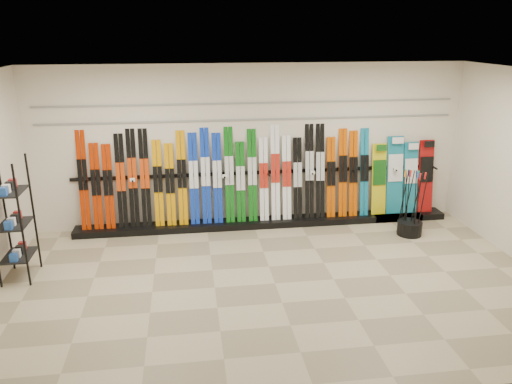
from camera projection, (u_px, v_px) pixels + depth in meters
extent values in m
plane|color=gray|center=(275.00, 283.00, 7.34)|extent=(8.00, 8.00, 0.00)
plane|color=beige|center=(252.00, 146.00, 9.22)|extent=(8.00, 0.00, 8.00)
plane|color=silver|center=(278.00, 75.00, 6.41)|extent=(8.00, 8.00, 0.00)
cube|color=black|center=(266.00, 222.00, 9.49)|extent=(8.00, 0.40, 0.12)
cube|color=#AC2501|center=(83.00, 180.00, 8.84)|extent=(0.17, 0.30, 1.81)
cube|color=#AC2501|center=(96.00, 187.00, 8.89)|extent=(0.17, 0.26, 1.54)
cube|color=#AC2501|center=(108.00, 187.00, 8.92)|extent=(0.17, 0.25, 1.52)
cube|color=black|center=(121.00, 181.00, 8.94)|extent=(0.17, 0.28, 1.69)
cube|color=black|center=(133.00, 178.00, 8.96)|extent=(0.17, 0.30, 1.80)
cube|color=black|center=(145.00, 178.00, 8.99)|extent=(0.17, 0.29, 1.77)
cube|color=orange|center=(158.00, 183.00, 9.04)|extent=(0.17, 0.26, 1.56)
cube|color=orange|center=(170.00, 185.00, 9.07)|extent=(0.17, 0.25, 1.50)
cube|color=orange|center=(182.00, 178.00, 9.08)|extent=(0.17, 0.28, 1.72)
cube|color=#0F32B4|center=(194.00, 179.00, 9.11)|extent=(0.17, 0.28, 1.67)
cube|color=#0F32B4|center=(206.00, 176.00, 9.14)|extent=(0.17, 0.29, 1.76)
cube|color=#0F32B4|center=(217.00, 178.00, 9.17)|extent=(0.17, 0.28, 1.66)
cube|color=#0F6314|center=(229.00, 175.00, 9.19)|extent=(0.17, 0.29, 1.76)
cube|color=#0F6314|center=(241.00, 182.00, 9.24)|extent=(0.17, 0.25, 1.49)
cube|color=#0F6314|center=(252.00, 176.00, 9.26)|extent=(0.17, 0.28, 1.71)
cube|color=white|center=(264.00, 179.00, 9.30)|extent=(0.17, 0.26, 1.55)
cube|color=white|center=(275.00, 173.00, 9.31)|extent=(0.17, 0.30, 1.78)
cube|color=white|center=(287.00, 178.00, 9.36)|extent=(0.17, 0.26, 1.57)
cube|color=black|center=(298.00, 179.00, 9.39)|extent=(0.17, 0.26, 1.53)
cube|color=black|center=(309.00, 170.00, 9.39)|extent=(0.17, 0.30, 1.82)
cube|color=black|center=(320.00, 171.00, 9.42)|extent=(0.17, 0.30, 1.79)
cube|color=#CB4C00|center=(331.00, 177.00, 9.47)|extent=(0.17, 0.25, 1.52)
cube|color=#CB4C00|center=(343.00, 173.00, 9.49)|extent=(0.17, 0.28, 1.67)
cube|color=#CB4C00|center=(353.00, 174.00, 9.52)|extent=(0.17, 0.27, 1.63)
cube|color=#116E91|center=(364.00, 172.00, 9.55)|extent=(0.17, 0.28, 1.67)
cube|color=gold|center=(379.00, 179.00, 9.62)|extent=(0.28, 0.21, 1.37)
cube|color=#14728C|center=(395.00, 175.00, 9.65)|extent=(0.33, 0.23, 1.50)
cube|color=#14728C|center=(410.00, 178.00, 9.71)|extent=(0.28, 0.22, 1.38)
cube|color=#990C0C|center=(426.00, 176.00, 9.75)|extent=(0.29, 0.22, 1.41)
cube|color=black|center=(13.00, 220.00, 7.26)|extent=(0.40, 0.60, 1.83)
cylinder|color=black|center=(409.00, 228.00, 9.05)|extent=(0.44, 0.44, 0.25)
cylinder|color=black|center=(407.00, 202.00, 8.95)|extent=(0.03, 0.04, 1.18)
cylinder|color=black|center=(403.00, 202.00, 8.96)|extent=(0.11, 0.07, 1.18)
cylinder|color=black|center=(406.00, 201.00, 8.99)|extent=(0.13, 0.04, 1.18)
cylinder|color=black|center=(403.00, 201.00, 8.99)|extent=(0.06, 0.03, 1.18)
cylinder|color=black|center=(422.00, 204.00, 8.82)|extent=(0.04, 0.15, 1.17)
cylinder|color=black|center=(408.00, 202.00, 8.96)|extent=(0.14, 0.06, 1.18)
cylinder|color=black|center=(415.00, 203.00, 8.89)|extent=(0.02, 0.14, 1.18)
cylinder|color=black|center=(415.00, 203.00, 8.91)|extent=(0.12, 0.15, 1.17)
cylinder|color=black|center=(417.00, 205.00, 8.77)|extent=(0.02, 0.11, 1.18)
cube|color=gray|center=(252.00, 120.00, 9.05)|extent=(7.60, 0.02, 0.03)
cube|color=gray|center=(252.00, 103.00, 8.96)|extent=(7.60, 0.02, 0.03)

